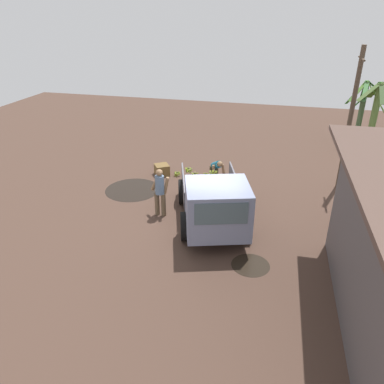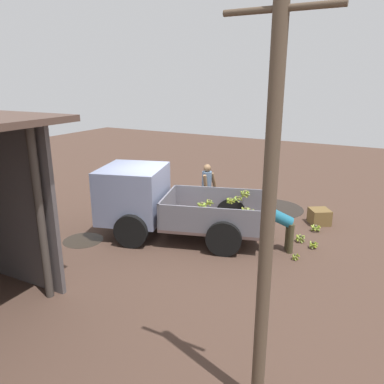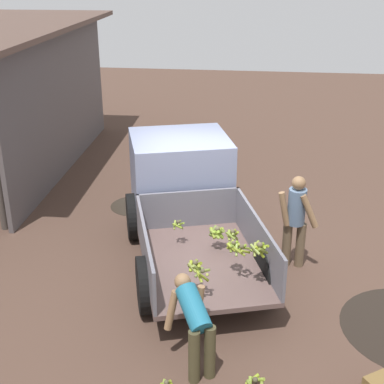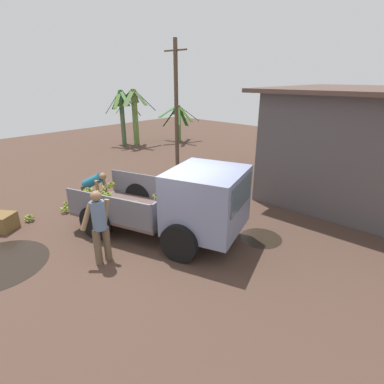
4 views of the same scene
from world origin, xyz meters
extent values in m
plane|color=#4A352A|center=(0.00, 0.00, 0.00)|extent=(36.00, 36.00, 0.00)
cylinder|color=black|center=(1.74, 1.67, 0.00)|extent=(1.08, 1.08, 0.01)
cube|color=brown|center=(-1.34, -0.16, 0.49)|extent=(3.08, 2.57, 0.08)
cube|color=slate|center=(-1.61, 0.71, 0.87)|extent=(2.54, 0.84, 0.69)
cube|color=slate|center=(-1.07, -1.03, 0.87)|extent=(2.54, 0.84, 0.69)
cube|color=slate|center=(-0.10, 0.23, 0.87)|extent=(0.61, 1.80, 0.69)
cube|color=#7B84A4|center=(0.84, 0.52, 1.18)|extent=(2.14, 2.25, 1.47)
cube|color=#4C606B|center=(1.64, 0.77, 1.48)|extent=(0.47, 1.41, 0.65)
cylinder|color=black|center=(0.31, 1.37, 0.45)|extent=(0.92, 0.48, 0.90)
cylinder|color=black|center=(0.89, -0.48, 0.45)|extent=(0.92, 0.48, 0.90)
cylinder|color=black|center=(-2.00, 0.65, 0.45)|extent=(0.92, 0.48, 0.90)
cylinder|color=black|center=(-1.43, -1.20, 0.45)|extent=(0.92, 0.48, 0.90)
sphere|color=brown|center=(-1.89, -1.06, 1.20)|extent=(0.09, 0.09, 0.09)
cylinder|color=olive|center=(-1.82, -1.05, 1.12)|extent=(0.06, 0.17, 0.18)
cylinder|color=olive|center=(-1.84, -0.99, 1.15)|extent=(0.19, 0.15, 0.13)
cylinder|color=#9AA647|center=(-1.89, -0.99, 1.12)|extent=(0.17, 0.05, 0.18)
cylinder|color=olive|center=(-1.95, -0.99, 1.16)|extent=(0.18, 0.17, 0.12)
cylinder|color=olive|center=(-1.94, -1.06, 1.11)|extent=(0.06, 0.16, 0.19)
cylinder|color=olive|center=(-1.94, -1.11, 1.13)|extent=(0.17, 0.16, 0.16)
cylinder|color=olive|center=(-1.88, -1.12, 1.12)|extent=(0.18, 0.07, 0.18)
cylinder|color=#89A123|center=(-1.83, -1.11, 1.15)|extent=(0.18, 0.17, 0.13)
sphere|color=brown|center=(-1.76, -0.79, 1.09)|extent=(0.07, 0.07, 0.07)
cylinder|color=#9AAE2F|center=(-1.81, -0.85, 1.03)|extent=(0.17, 0.15, 0.13)
cylinder|color=olive|center=(-1.72, -0.86, 1.04)|extent=(0.19, 0.13, 0.11)
cylinder|color=#83A629|center=(-1.70, -0.79, 1.02)|extent=(0.05, 0.17, 0.16)
cylinder|color=#8DA648|center=(-1.77, -0.72, 1.03)|extent=(0.19, 0.05, 0.14)
cylinder|color=olive|center=(-1.84, -0.76, 1.04)|extent=(0.10, 0.20, 0.11)
sphere|color=brown|center=(-0.87, -0.36, 0.89)|extent=(0.09, 0.09, 0.09)
cylinder|color=olive|center=(-0.84, -0.43, 0.83)|extent=(0.21, 0.14, 0.16)
cylinder|color=#8DA431|center=(-0.81, -0.38, 0.82)|extent=(0.10, 0.20, 0.18)
cylinder|color=olive|center=(-0.82, -0.33, 0.81)|extent=(0.12, 0.18, 0.20)
cylinder|color=olive|center=(-0.84, -0.29, 0.84)|extent=(0.21, 0.15, 0.15)
cylinder|color=olive|center=(-0.91, -0.29, 0.83)|extent=(0.21, 0.14, 0.15)
cylinder|color=olive|center=(-0.94, -0.32, 0.83)|extent=(0.14, 0.21, 0.16)
cylinder|color=olive|center=(-0.93, -0.39, 0.82)|extent=(0.13, 0.19, 0.18)
cylinder|color=olive|center=(-0.90, -0.41, 0.81)|extent=(0.18, 0.13, 0.19)
sphere|color=brown|center=(-0.98, -0.62, 0.92)|extent=(0.08, 0.08, 0.08)
cylinder|color=olive|center=(-1.04, -0.59, 0.87)|extent=(0.12, 0.18, 0.12)
cylinder|color=olive|center=(-1.01, -0.66, 0.84)|extent=(0.14, 0.13, 0.17)
cylinder|color=olive|center=(-0.94, -0.66, 0.85)|extent=(0.15, 0.14, 0.16)
cylinder|color=olive|center=(-0.92, -0.60, 0.85)|extent=(0.09, 0.17, 0.15)
cylinder|color=#94A543|center=(-0.98, -0.57, 0.85)|extent=(0.16, 0.06, 0.16)
sphere|color=brown|center=(-2.34, -0.27, 0.97)|extent=(0.06, 0.06, 0.06)
cylinder|color=#9EAC44|center=(-2.33, -0.34, 0.92)|extent=(0.17, 0.05, 0.14)
cylinder|color=olive|center=(-2.26, -0.29, 0.93)|extent=(0.07, 0.19, 0.10)
cylinder|color=olive|center=(-2.29, -0.22, 0.92)|extent=(0.17, 0.14, 0.12)
cylinder|color=#9CAF32|center=(-2.37, -0.23, 0.90)|extent=(0.14, 0.13, 0.16)
cylinder|color=olive|center=(-2.39, -0.29, 0.91)|extent=(0.09, 0.16, 0.15)
sphere|color=#48402E|center=(-0.79, 0.31, 0.94)|extent=(0.07, 0.07, 0.07)
cylinder|color=#8FA73A|center=(-0.80, 0.37, 0.88)|extent=(0.15, 0.04, 0.13)
cylinder|color=olive|center=(-0.86, 0.32, 0.90)|extent=(0.05, 0.17, 0.09)
cylinder|color=olive|center=(-0.82, 0.26, 0.87)|extent=(0.14, 0.09, 0.15)
cylinder|color=olive|center=(-0.75, 0.26, 0.89)|extent=(0.14, 0.13, 0.11)
cylinder|color=olive|center=(-0.74, 0.34, 0.89)|extent=(0.10, 0.15, 0.12)
sphere|color=brown|center=(-2.24, -0.15, 1.04)|extent=(0.08, 0.08, 0.08)
cylinder|color=olive|center=(-2.28, -0.18, 0.98)|extent=(0.13, 0.15, 0.15)
cylinder|color=olive|center=(-2.24, -0.21, 0.99)|extent=(0.16, 0.06, 0.14)
cylinder|color=olive|center=(-2.19, -0.19, 0.99)|extent=(0.13, 0.16, 0.14)
cylinder|color=olive|center=(-2.19, -0.12, 1.00)|extent=(0.13, 0.17, 0.12)
cylinder|color=#9CB226|center=(-2.24, -0.09, 0.99)|extent=(0.16, 0.06, 0.14)
cylinder|color=olive|center=(-2.29, -0.12, 0.99)|extent=(0.13, 0.16, 0.13)
sphere|color=brown|center=(-1.60, -0.67, 1.05)|extent=(0.07, 0.07, 0.07)
cylinder|color=olive|center=(-1.62, -0.73, 1.01)|extent=(0.17, 0.08, 0.11)
cylinder|color=olive|center=(-1.57, -0.71, 0.99)|extent=(0.15, 0.13, 0.15)
cylinder|color=olive|center=(-1.54, -0.66, 1.00)|extent=(0.05, 0.16, 0.13)
cylinder|color=olive|center=(-1.56, -0.62, 1.00)|extent=(0.15, 0.14, 0.13)
cylinder|color=olive|center=(-1.62, -0.62, 0.98)|extent=(0.15, 0.09, 0.15)
cylinder|color=#9AAD2C|center=(-1.66, -0.63, 1.01)|extent=(0.12, 0.17, 0.12)
cylinder|color=olive|center=(-1.65, -0.69, 0.99)|extent=(0.11, 0.16, 0.14)
cube|color=#514B4C|center=(7.31, 6.81, 1.74)|extent=(0.27, 5.63, 3.49)
cube|color=#514B4C|center=(3.79, 3.94, 1.74)|extent=(7.30, 0.33, 3.49)
cylinder|color=brown|center=(-0.36, -1.78, 0.41)|extent=(0.17, 0.17, 0.83)
cylinder|color=brown|center=(-0.35, -1.55, 0.41)|extent=(0.17, 0.17, 0.83)
cylinder|color=slate|center=(-0.37, -1.67, 1.15)|extent=(0.34, 0.32, 0.66)
sphere|color=#8C6746|center=(-0.38, -1.67, 1.59)|extent=(0.23, 0.23, 0.23)
cylinder|color=#8C6746|center=(-0.51, -1.87, 1.14)|extent=(0.12, 0.35, 0.60)
cylinder|color=#8C6746|center=(-0.43, -1.46, 1.12)|extent=(0.12, 0.24, 0.62)
cylinder|color=#423C25|center=(-3.43, -0.29, 0.39)|extent=(0.21, 0.21, 0.77)
cylinder|color=#423C25|center=(-3.31, -0.48, 0.39)|extent=(0.21, 0.21, 0.77)
cylinder|color=#1F6784|center=(-3.14, -0.25, 0.91)|extent=(0.72, 0.59, 0.53)
sphere|color=#8C6746|center=(-2.82, -0.06, 1.10)|extent=(0.22, 0.22, 0.22)
cylinder|color=#8C6746|center=(-2.99, 0.07, 0.75)|extent=(0.20, 0.24, 0.58)
cylinder|color=#8C6746|center=(-2.82, -0.28, 0.74)|extent=(0.17, 0.19, 0.58)
sphere|color=#4E4733|center=(-3.65, 0.03, 0.13)|extent=(0.07, 0.07, 0.07)
cylinder|color=olive|center=(-3.63, -0.02, 0.10)|extent=(0.16, 0.09, 0.09)
cylinder|color=olive|center=(-3.61, 0.03, 0.07)|extent=(0.04, 0.12, 0.14)
sphere|color=#47402E|center=(-3.51, -1.07, 0.18)|extent=(0.07, 0.07, 0.07)
cylinder|color=olive|center=(-3.51, -1.15, 0.13)|extent=(0.21, 0.05, 0.12)
cylinder|color=olive|center=(-3.44, -1.10, 0.12)|extent=(0.13, 0.20, 0.14)
cylinder|color=#8DA229|center=(-3.44, -1.03, 0.11)|extent=(0.12, 0.20, 0.15)
camera|label=1|loc=(10.36, 2.14, 6.48)|focal=35.00mm
camera|label=2|loc=(-5.41, 8.50, 4.24)|focal=35.00mm
camera|label=3|loc=(-8.75, -0.94, 4.98)|focal=50.00mm
camera|label=4|loc=(5.06, -4.57, 3.94)|focal=28.00mm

